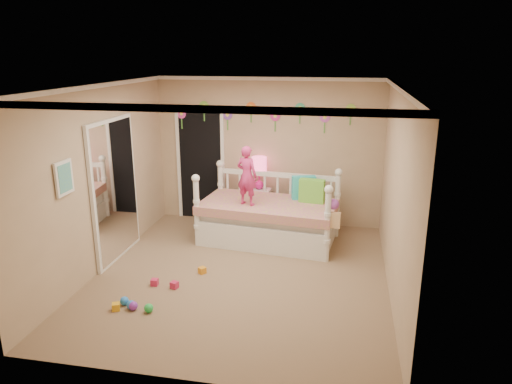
% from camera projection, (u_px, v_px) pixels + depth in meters
% --- Properties ---
extents(floor, '(4.00, 4.50, 0.01)m').
position_uv_depth(floor, '(241.00, 275.00, 6.63)').
color(floor, '#7F684C').
rests_on(floor, ground).
extents(ceiling, '(4.00, 4.50, 0.01)m').
position_uv_depth(ceiling, '(239.00, 86.00, 5.88)').
color(ceiling, white).
rests_on(ceiling, floor).
extents(back_wall, '(4.00, 0.01, 2.60)m').
position_uv_depth(back_wall, '(268.00, 152.00, 8.37)').
color(back_wall, tan).
rests_on(back_wall, floor).
extents(left_wall, '(0.01, 4.50, 2.60)m').
position_uv_depth(left_wall, '(101.00, 179.00, 6.62)').
color(left_wall, tan).
rests_on(left_wall, floor).
extents(right_wall, '(0.01, 4.50, 2.60)m').
position_uv_depth(right_wall, '(396.00, 194.00, 5.89)').
color(right_wall, tan).
rests_on(right_wall, floor).
extents(crown_molding, '(4.00, 4.50, 0.06)m').
position_uv_depth(crown_molding, '(239.00, 88.00, 5.89)').
color(crown_molding, white).
rests_on(crown_molding, ceiling).
extents(daybed, '(2.32, 1.42, 1.20)m').
position_uv_depth(daybed, '(269.00, 206.00, 7.69)').
color(daybed, white).
rests_on(daybed, floor).
extents(pillow_turquoise, '(0.41, 0.23, 0.39)m').
position_uv_depth(pillow_turquoise, '(304.00, 188.00, 7.79)').
color(pillow_turquoise, '#29CDC0').
rests_on(pillow_turquoise, daybed).
extents(pillow_lime, '(0.42, 0.20, 0.38)m').
position_uv_depth(pillow_lime, '(312.00, 191.00, 7.61)').
color(pillow_lime, '#6AC13B').
rests_on(pillow_lime, daybed).
extents(child, '(0.40, 0.33, 0.95)m').
position_uv_depth(child, '(247.00, 176.00, 7.42)').
color(child, '#CC2E71').
rests_on(child, daybed).
extents(nightstand, '(0.41, 0.32, 0.66)m').
position_uv_depth(nightstand, '(259.00, 207.00, 8.49)').
color(nightstand, white).
rests_on(nightstand, floor).
extents(table_lamp, '(0.27, 0.27, 0.58)m').
position_uv_depth(table_lamp, '(259.00, 168.00, 8.29)').
color(table_lamp, '#CF1B86').
rests_on(table_lamp, nightstand).
extents(closet_doorway, '(0.90, 0.04, 2.07)m').
position_uv_depth(closet_doorway, '(201.00, 164.00, 8.66)').
color(closet_doorway, black).
rests_on(closet_doorway, back_wall).
extents(flower_decals, '(3.40, 0.02, 0.50)m').
position_uv_depth(flower_decals, '(263.00, 116.00, 8.20)').
color(flower_decals, '#B2668C').
rests_on(flower_decals, back_wall).
extents(mirror_closet, '(0.07, 1.30, 2.10)m').
position_uv_depth(mirror_closet, '(115.00, 190.00, 6.96)').
color(mirror_closet, white).
rests_on(mirror_closet, left_wall).
extents(wall_picture, '(0.05, 0.34, 0.42)m').
position_uv_depth(wall_picture, '(64.00, 178.00, 5.69)').
color(wall_picture, white).
rests_on(wall_picture, left_wall).
extents(hanging_bag, '(0.20, 0.16, 0.36)m').
position_uv_depth(hanging_bag, '(333.00, 214.00, 6.90)').
color(hanging_bag, beige).
rests_on(hanging_bag, daybed).
extents(toy_scatter, '(0.89, 1.35, 0.11)m').
position_uv_depth(toy_scatter, '(163.00, 286.00, 6.20)').
color(toy_scatter, '#996666').
rests_on(toy_scatter, floor).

